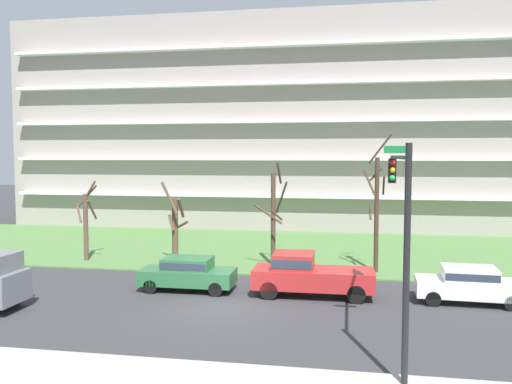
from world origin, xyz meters
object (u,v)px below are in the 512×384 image
tree_far_left (86,222)px  sedan_green_center_left (188,272)px  tree_right (376,209)px  pickup_red_near_right (308,274)px  sedan_white_center_right (469,283)px  tree_center (274,217)px  traffic_signal_mast (401,214)px  tree_left (175,227)px

tree_far_left → sedan_green_center_left: size_ratio=1.10×
tree_right → pickup_red_near_right: tree_right is taller
tree_far_left → sedan_white_center_right: 21.34m
tree_center → pickup_red_near_right: (2.39, -5.79, -1.88)m
tree_far_left → tree_right: size_ratio=0.65×
tree_center → traffic_signal_mast: traffic_signal_mast is taller
tree_left → tree_center: 5.76m
tree_left → pickup_red_near_right: bearing=-34.3°
tree_far_left → tree_left: 5.55m
sedan_white_center_right → traffic_signal_mast: 8.82m
tree_far_left → sedan_green_center_left: 9.88m
pickup_red_near_right → traffic_signal_mast: (3.32, -7.16, 3.58)m
tree_left → tree_center: bearing=2.6°
sedan_white_center_right → pickup_red_near_right: size_ratio=0.83×
tree_center → pickup_red_near_right: bearing=-67.6°
pickup_red_near_right → sedan_white_center_right: bearing=179.7°
tree_left → pickup_red_near_right: (8.10, -5.53, -1.18)m
tree_right → traffic_signal_mast: bearing=-89.6°
sedan_green_center_left → tree_left: bearing=-66.2°
sedan_green_center_left → sedan_white_center_right: (12.52, 0.00, 0.00)m
pickup_red_near_right → traffic_signal_mast: 8.67m
tree_far_left → sedan_green_center_left: bearing=-34.8°
traffic_signal_mast → tree_far_left: bearing=143.1°
tree_center → traffic_signal_mast: size_ratio=0.89×
tree_left → tree_right: bearing=-1.3°
sedan_white_center_right → traffic_signal_mast: traffic_signal_mast is taller
tree_left → pickup_red_near_right: 9.88m
tree_right → traffic_signal_mast: (0.10, -12.43, 1.11)m
tree_center → sedan_green_center_left: tree_center is taller
sedan_green_center_left → traffic_signal_mast: traffic_signal_mast is taller
sedan_white_center_right → tree_left: bearing=-17.6°
tree_far_left → tree_left: (5.55, -0.05, -0.17)m
tree_right → sedan_green_center_left: 10.63m
pickup_red_near_right → traffic_signal_mast: bearing=114.6°
tree_center → pickup_red_near_right: 6.54m
tree_left → tree_center: size_ratio=0.81×
sedan_green_center_left → pickup_red_near_right: bearing=179.7°
sedan_green_center_left → pickup_red_near_right: (5.63, -0.00, 0.14)m
tree_far_left → tree_center: bearing=1.1°
sedan_green_center_left → pickup_red_near_right: pickup_red_near_right is taller
tree_right → sedan_green_center_left: tree_right is taller
tree_center → traffic_signal_mast: bearing=-66.2°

